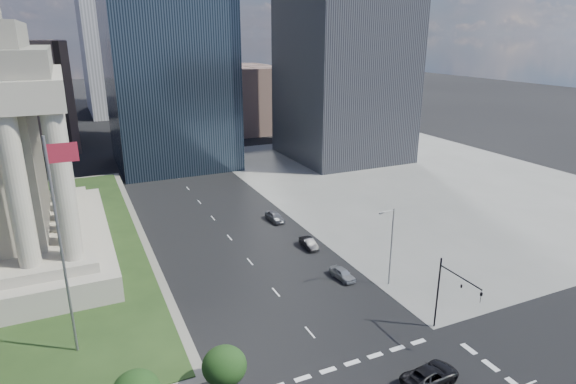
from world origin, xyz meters
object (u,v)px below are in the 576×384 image
street_lamp_north (390,243)px  flagpole (62,238)px  traffic_signal_ne (451,290)px  parked_sedan_mid (309,243)px  pickup_truck (431,375)px  parked_sedan_near (342,274)px  parked_sedan_far (275,216)px

street_lamp_north → flagpole: bearing=-178.4°
traffic_signal_ne → parked_sedan_mid: (-3.15, 24.99, -4.56)m
flagpole → pickup_truck: 34.24m
street_lamp_north → pickup_truck: bearing=-113.5°
parked_sedan_near → street_lamp_north: bearing=-45.5°
traffic_signal_ne → parked_sedan_near: traffic_signal_ne is taller
parked_sedan_near → parked_sedan_mid: parked_sedan_near is taller
flagpole → parked_sedan_far: size_ratio=4.30×
flagpole → traffic_signal_ne: 36.69m
parked_sedan_far → street_lamp_north: bearing=-83.1°
street_lamp_north → pickup_truck: 18.32m
street_lamp_north → parked_sedan_mid: street_lamp_north is taller
flagpole → traffic_signal_ne: size_ratio=2.50×
parked_sedan_near → flagpole: bearing=-177.3°
pickup_truck → parked_sedan_mid: size_ratio=1.35×
parked_sedan_near → parked_sedan_mid: 10.09m
flagpole → street_lamp_north: (35.16, 1.00, -7.45)m
traffic_signal_ne → parked_sedan_mid: 25.60m
parked_sedan_mid → parked_sedan_far: (-0.35, 11.74, 0.11)m
pickup_truck → parked_sedan_mid: pickup_truck is taller
traffic_signal_ne → street_lamp_north: (0.83, 11.30, 0.41)m
flagpole → parked_sedan_near: size_ratio=4.87×
parked_sedan_near → parked_sedan_mid: bearing=82.2°
pickup_truck → flagpole: bearing=55.1°
parked_sedan_far → parked_sedan_mid: bearing=-91.0°
pickup_truck → parked_sedan_near: bearing=-14.4°
traffic_signal_ne → parked_sedan_mid: size_ratio=1.92×
flagpole → parked_sedan_near: (30.83, 4.60, -12.41)m
traffic_signal_ne → pickup_truck: traffic_signal_ne is taller
pickup_truck → parked_sedan_mid: 30.04m
traffic_signal_ne → pickup_truck: 9.09m
parked_sedan_near → parked_sedan_far: (0.00, 21.83, 0.09)m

